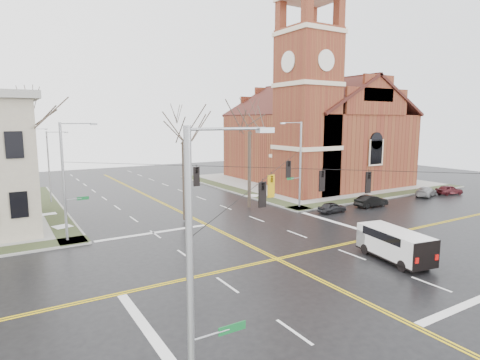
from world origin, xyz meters
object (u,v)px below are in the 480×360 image
cargo_van (392,242)px  tree_ne (249,126)px  signal_pole_ne (299,162)px  signal_pole_sw (196,282)px  streetlight_north_b (35,152)px  church (312,126)px  parked_car_d (449,190)px  parked_car_a (332,207)px  signal_pole_nw (66,178)px  streetlight_north_a (50,164)px  tree_nw_far (31,123)px  parked_car_c (426,191)px  tree_nw_near (183,136)px  parked_car_b (371,201)px

cargo_van → tree_ne: bearing=99.0°
signal_pole_ne → signal_pole_sw: size_ratio=1.00×
streetlight_north_b → church: bearing=-33.2°
signal_pole_ne → streetlight_north_b: bearing=121.1°
signal_pole_sw → parked_car_d: 48.47m
parked_car_a → parked_car_d: size_ratio=0.90×
signal_pole_sw → signal_pole_nw: bearing=90.0°
signal_pole_nw → streetlight_north_a: signal_pole_nw is taller
church → tree_nw_far: size_ratio=2.19×
signal_pole_nw → parked_car_c: size_ratio=2.20×
signal_pole_sw → tree_nw_near: bearing=67.2°
church → signal_pole_ne: church is taller
signal_pole_ne → parked_car_b: bearing=-25.4°
church → parked_car_d: (8.11, -16.86, -7.83)m
tree_ne → parked_car_d: bearing=-13.5°
parked_car_c → tree_nw_far: bearing=65.0°
streetlight_north_b → parked_car_b: size_ratio=2.05×
church → streetlight_north_b: 42.53m
signal_pole_nw → streetlight_north_a: bearing=87.7°
tree_ne → parked_car_a: bearing=-44.1°
parked_car_a → parked_car_d: bearing=-92.4°
signal_pole_ne → tree_nw_near: 12.86m
signal_pole_ne → signal_pole_sw: 32.28m
signal_pole_ne → church: bearing=44.7°
tree_nw_far → streetlight_north_a: bearing=79.6°
parked_car_b → parked_car_d: (14.25, -0.11, -0.04)m
church → cargo_van: 34.89m
church → parked_car_a: bearing=-125.3°
signal_pole_nw → parked_car_b: size_ratio=2.31×
signal_pole_ne → signal_pole_sw: same height
parked_car_a → parked_car_b: (5.59, -0.18, 0.10)m
parked_car_c → parked_car_d: size_ratio=1.16×
signal_pole_nw → tree_nw_far: bearing=123.7°
streetlight_north_a → tree_nw_far: (-2.51, -13.73, 4.60)m
tree_nw_near → church: bearing=24.9°
tree_ne → signal_pole_nw: bearing=-171.6°
signal_pole_sw → parked_car_d: signal_pole_sw is taller
signal_pole_nw → signal_pole_sw: size_ratio=1.00×
streetlight_north_a → tree_ne: 22.71m
cargo_van → parked_car_c: cargo_van is taller
church → cargo_van: church is taller
parked_car_d → streetlight_north_b: bearing=60.4°
church → parked_car_c: church is taller
signal_pole_ne → signal_pole_nw: bearing=180.0°
tree_nw_near → tree_ne: tree_ne is taller
tree_nw_far → tree_ne: tree_nw_far is taller
parked_car_d → streetlight_north_a: bearing=78.3°
parked_car_a → parked_car_b: bearing=-93.4°
streetlight_north_a → streetlight_north_b: (0.00, 20.00, 0.00)m
cargo_van → parked_car_a: size_ratio=1.79×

